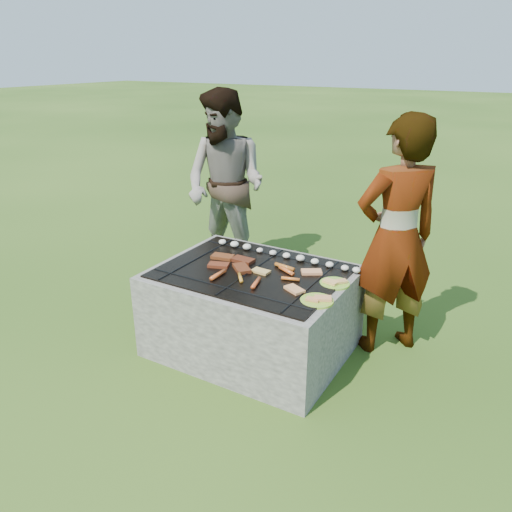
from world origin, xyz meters
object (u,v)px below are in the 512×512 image
(plate_far, at_px, (335,283))
(cook, at_px, (396,239))
(plate_near, at_px, (317,300))
(bystander, at_px, (226,186))
(fire_pit, at_px, (252,313))

(plate_far, relative_size, cook, 0.13)
(plate_near, bearing_deg, bystander, 139.85)
(plate_far, relative_size, plate_near, 0.82)
(plate_far, xyz_separation_m, plate_near, (0.00, -0.28, 0.00))
(fire_pit, distance_m, cook, 1.11)
(plate_far, height_order, bystander, bystander)
(fire_pit, height_order, cook, cook)
(fire_pit, xyz_separation_m, cook, (0.82, 0.52, 0.55))
(cook, bearing_deg, plate_near, 24.75)
(fire_pit, bearing_deg, plate_far, 9.71)
(fire_pit, bearing_deg, cook, 32.43)
(plate_near, relative_size, bystander, 0.15)
(plate_far, distance_m, cook, 0.54)
(plate_far, bearing_deg, cook, 58.77)
(fire_pit, xyz_separation_m, plate_near, (0.56, -0.18, 0.33))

